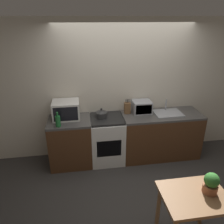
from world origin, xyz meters
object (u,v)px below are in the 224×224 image
object	(u,v)px
stove_range	(107,139)
bottle	(58,121)
dining_table	(193,204)
microwave	(66,110)
kettle	(101,114)
toaster_oven	(142,107)

from	to	relation	value
stove_range	bottle	world-z (taller)	bottle
bottle	dining_table	xyz separation A→B (m)	(1.59, -1.66, -0.36)
microwave	bottle	bearing A→B (deg)	-112.07
kettle	toaster_oven	size ratio (longest dim) A/B	0.60
microwave	toaster_oven	size ratio (longest dim) A/B	1.36
bottle	dining_table	size ratio (longest dim) A/B	0.34
toaster_oven	stove_range	bearing A→B (deg)	-168.62
toaster_oven	kettle	bearing A→B (deg)	-172.41
microwave	toaster_oven	xyz separation A→B (m)	(1.41, 0.04, -0.05)
bottle	toaster_oven	distance (m)	1.58
kettle	toaster_oven	bearing A→B (deg)	7.59
microwave	bottle	size ratio (longest dim) A/B	1.82
toaster_oven	dining_table	size ratio (longest dim) A/B	0.45
stove_range	dining_table	world-z (taller)	stove_range
stove_range	toaster_oven	distance (m)	0.90
microwave	kettle	bearing A→B (deg)	-5.50
kettle	toaster_oven	xyz separation A→B (m)	(0.78, 0.10, 0.04)
stove_range	bottle	size ratio (longest dim) A/B	3.47
kettle	bottle	bearing A→B (deg)	-161.55
stove_range	toaster_oven	size ratio (longest dim) A/B	2.60
microwave	bottle	world-z (taller)	microwave
kettle	toaster_oven	distance (m)	0.79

